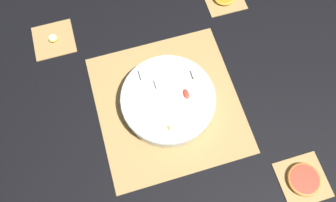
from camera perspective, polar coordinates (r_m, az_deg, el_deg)
ground_plane at (r=1.01m, az=0.00°, el=-0.56°), size 6.00×6.00×0.00m
bamboo_mat_center at (r=1.01m, az=0.00°, el=-0.50°), size 0.45×0.43×0.01m
coaster_mat_near_left at (r=1.17m, az=-19.28°, el=10.08°), size 0.13×0.13×0.01m
coaster_mat_far_right at (r=1.02m, az=22.43°, el=-12.57°), size 0.13×0.13×0.01m
fruit_salad_bowl at (r=0.98m, az=0.00°, el=0.22°), size 0.28×0.28×0.06m
banana_coin_single at (r=1.17m, az=-19.40°, el=10.27°), size 0.03×0.03×0.01m
grapefruit_slice at (r=1.02m, az=22.61°, el=-12.49°), size 0.09×0.09×0.01m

